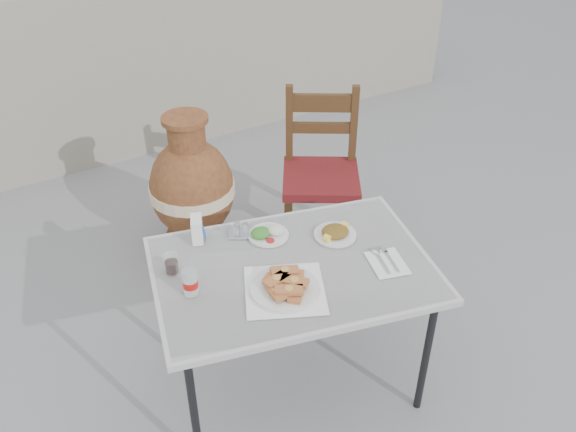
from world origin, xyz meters
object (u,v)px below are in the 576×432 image
salad_chopped_plate (335,233)px  napkin_holder (197,229)px  pide_plate (285,285)px  salad_rice_plate (268,233)px  cafe_table (293,275)px  chair (321,172)px  soda_can (190,282)px  condiment_caddy (239,231)px  terracotta_urn (192,190)px  cola_glass (172,264)px

salad_chopped_plate → napkin_holder: 0.58m
pide_plate → salad_rice_plate: bearing=71.8°
cafe_table → napkin_holder: bearing=126.0°
chair → soda_can: bearing=-113.4°
condiment_caddy → soda_can: bearing=-143.4°
condiment_caddy → terracotta_urn: terracotta_urn is taller
cafe_table → salad_chopped_plate: 0.28m
salad_rice_plate → cola_glass: cola_glass is taller
napkin_holder → cola_glass: bearing=-117.9°
soda_can → napkin_holder: (0.15, 0.29, 0.00)m
salad_rice_plate → napkin_holder: size_ratio=1.61×
cafe_table → napkin_holder: napkin_holder is taller
salad_rice_plate → soda_can: 0.45m
salad_chopped_plate → cafe_table: bearing=-161.6°
soda_can → salad_rice_plate: bearing=22.1°
pide_plate → terracotta_urn: size_ratio=0.47×
cafe_table → soda_can: soda_can is taller
cafe_table → cola_glass: (-0.42, 0.21, 0.08)m
pide_plate → condiment_caddy: (0.01, 0.40, -0.01)m
cola_glass → terracotta_urn: size_ratio=0.10×
soda_can → condiment_caddy: 0.40m
salad_rice_plate → condiment_caddy: bearing=146.3°
cola_glass → condiment_caddy: (0.33, 0.08, -0.01)m
pide_plate → terracotta_urn: terracotta_urn is taller
salad_chopped_plate → salad_rice_plate: bearing=150.4°
napkin_holder → terracotta_urn: (0.28, 0.80, -0.33)m
salad_chopped_plate → terracotta_urn: terracotta_urn is taller
cafe_table → salad_rice_plate: size_ratio=7.14×
cola_glass → napkin_holder: size_ratio=0.75×
pide_plate → salad_rice_plate: 0.35m
pide_plate → cola_glass: size_ratio=4.89×
salad_chopped_plate → chair: 0.85m
cafe_table → condiment_caddy: 0.31m
cola_glass → condiment_caddy: 0.34m
condiment_caddy → salad_rice_plate: bearing=-33.7°
cafe_table → salad_rice_plate: (0.01, 0.23, 0.06)m
pide_plate → terracotta_urn: 1.30m
napkin_holder → condiment_caddy: (0.16, -0.06, -0.03)m
pide_plate → salad_chopped_plate: bearing=28.3°
napkin_holder → terracotta_urn: size_ratio=0.13×
salad_rice_plate → chair: size_ratio=0.19×
napkin_holder → condiment_caddy: napkin_holder is taller
salad_chopped_plate → chair: (0.40, 0.72, -0.20)m
salad_chopped_plate → condiment_caddy: condiment_caddy is taller
cafe_table → condiment_caddy: (-0.09, 0.29, 0.07)m
salad_chopped_plate → napkin_holder: size_ratio=1.68×
napkin_holder → condiment_caddy: size_ratio=0.98×
salad_chopped_plate → cola_glass: bearing=169.6°
terracotta_urn → salad_chopped_plate: bearing=-77.9°
salad_rice_plate → terracotta_urn: size_ratio=0.21×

